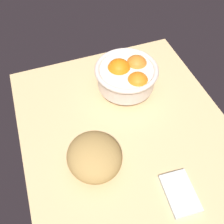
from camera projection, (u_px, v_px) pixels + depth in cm
name	position (u px, v px, depth cm)	size (l,w,h in cm)	color
ground_plane	(131.00, 142.00, 74.57)	(79.61, 62.24, 3.00)	#DAB87F
fruit_bowl	(127.00, 75.00, 80.76)	(20.37, 20.37, 11.18)	silver
bread_loaf	(94.00, 156.00, 65.43)	(15.33, 14.50, 8.53)	#AF894A
napkin_folded	(180.00, 193.00, 63.27)	(11.20, 7.38, 1.21)	silver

